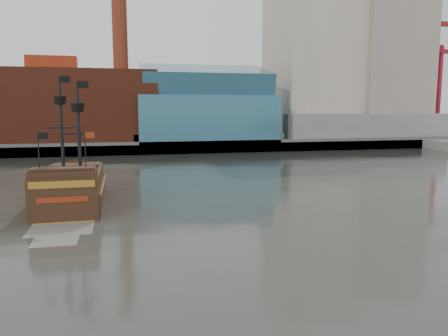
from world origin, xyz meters
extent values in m
plane|color=#2B2E29|center=(0.00, 0.00, 0.00)|extent=(400.00, 400.00, 0.00)
cube|color=slate|center=(0.00, 92.00, 1.00)|extent=(220.00, 60.00, 2.00)
cube|color=#4C4C49|center=(0.00, 62.50, 1.30)|extent=(220.00, 1.00, 2.60)
cube|color=maroon|center=(-22.00, 72.00, 9.50)|extent=(42.00, 18.00, 15.00)
cube|color=#2C6077|center=(10.00, 70.00, 7.00)|extent=(30.00, 16.00, 10.00)
cube|color=#BFB19E|center=(40.00, 80.00, 25.00)|extent=(20.00, 22.00, 46.00)
cube|color=gray|center=(58.00, 76.00, 21.00)|extent=(18.00, 18.00, 38.00)
cube|color=#BFB19E|center=(50.00, 97.00, 28.00)|extent=(24.00, 20.00, 52.00)
cube|color=slate|center=(48.00, 66.00, 5.00)|extent=(40.00, 6.00, 6.00)
cylinder|color=maroon|center=(-8.00, 74.00, 28.00)|extent=(3.20, 3.20, 22.00)
cube|color=#2C6077|center=(10.00, 70.00, 15.00)|extent=(28.00, 14.94, 8.78)
cube|color=slate|center=(78.00, 82.00, 3.50)|extent=(4.00, 4.00, 3.00)
cylinder|color=maroon|center=(78.00, 82.00, 18.00)|extent=(1.40, 1.40, 32.00)
cube|color=maroon|center=(75.00, 82.00, 33.00)|extent=(5.00, 2.50, 2.50)
cube|color=slate|center=(88.00, 92.00, 3.50)|extent=(4.00, 4.00, 3.00)
cylinder|color=maroon|center=(88.00, 92.00, 15.00)|extent=(1.40, 1.40, 26.00)
cube|color=maroon|center=(85.00, 92.00, 27.00)|extent=(5.00, 2.50, 2.50)
cube|color=black|center=(-13.24, 17.95, 0.69)|extent=(5.76, 13.79, 2.99)
cube|color=#54351E|center=(-13.24, 17.95, 2.35)|extent=(5.18, 12.41, 0.34)
cube|color=black|center=(-13.25, 23.46, 2.76)|extent=(4.88, 2.76, 1.15)
cube|color=black|center=(-13.24, 11.98, 3.22)|extent=(5.46, 1.84, 2.07)
cube|color=black|center=(-13.23, 10.92, 1.38)|extent=(5.63, 0.29, 4.59)
cube|color=#97691D|center=(-13.23, 10.76, 3.22)|extent=(5.17, 0.10, 0.57)
cube|color=maroon|center=(-13.23, 10.76, 1.95)|extent=(4.02, 0.10, 0.46)
cylinder|color=black|center=(-14.16, 19.67, 7.00)|extent=(0.32, 0.32, 8.96)
cylinder|color=black|center=(-12.21, 15.88, 6.66)|extent=(0.32, 0.32, 8.27)
cone|color=black|center=(-14.16, 19.67, 10.11)|extent=(1.26, 1.26, 0.80)
cone|color=black|center=(-12.21, 15.88, 9.42)|extent=(1.26, 1.26, 0.80)
cube|color=black|center=(-13.65, 19.67, 12.17)|extent=(1.03, 0.04, 0.63)
cube|color=black|center=(-11.69, 15.88, 11.48)|extent=(1.03, 0.04, 0.63)
cube|color=gray|center=(-13.23, 8.99, 0.01)|extent=(4.88, 4.14, 0.02)
camera|label=1|loc=(-8.42, -26.24, 9.42)|focal=35.00mm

